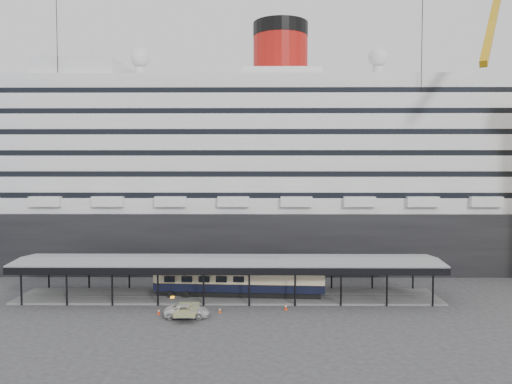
% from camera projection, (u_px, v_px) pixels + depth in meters
% --- Properties ---
extents(ground, '(200.00, 200.00, 0.00)m').
position_uv_depth(ground, '(226.00, 308.00, 62.05)').
color(ground, '#323234').
rests_on(ground, ground).
extents(cruise_ship, '(130.00, 30.00, 43.90)m').
position_uv_depth(cruise_ship, '(238.00, 162.00, 93.05)').
color(cruise_ship, black).
rests_on(cruise_ship, ground).
extents(platform_canopy, '(56.00, 9.18, 5.30)m').
position_uv_depth(platform_canopy, '(228.00, 280.00, 66.92)').
color(platform_canopy, slate).
rests_on(platform_canopy, ground).
extents(port_truck, '(5.29, 2.53, 1.46)m').
position_uv_depth(port_truck, '(187.00, 311.00, 58.11)').
color(port_truck, silver).
rests_on(port_truck, ground).
extents(pullman_carriage, '(22.87, 4.33, 22.32)m').
position_uv_depth(pullman_carriage, '(239.00, 277.00, 66.89)').
color(pullman_carriage, black).
rests_on(pullman_carriage, ground).
extents(traffic_cone_left, '(0.44, 0.44, 0.73)m').
position_uv_depth(traffic_cone_left, '(159.00, 311.00, 59.25)').
color(traffic_cone_left, '#EF380D').
rests_on(traffic_cone_left, ground).
extents(traffic_cone_mid, '(0.45, 0.45, 0.67)m').
position_uv_depth(traffic_cone_mid, '(220.00, 310.00, 59.96)').
color(traffic_cone_mid, '#E04B0C').
rests_on(traffic_cone_mid, ground).
extents(traffic_cone_right, '(0.47, 0.47, 0.80)m').
position_uv_depth(traffic_cone_right, '(286.00, 307.00, 61.08)').
color(traffic_cone_right, red).
rests_on(traffic_cone_right, ground).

